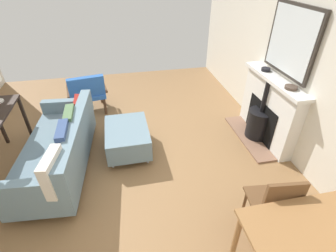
% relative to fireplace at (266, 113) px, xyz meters
% --- Properties ---
extents(ground_plane, '(5.04, 6.33, 0.01)m').
position_rel_fireplace_xyz_m(ground_plane, '(2.33, 0.02, -0.45)').
color(ground_plane, olive).
extents(wall_left, '(0.12, 6.33, 2.80)m').
position_rel_fireplace_xyz_m(wall_left, '(-0.19, 0.02, 0.95)').
color(wall_left, silver).
rests_on(wall_left, ground).
extents(fireplace, '(0.49, 1.36, 1.02)m').
position_rel_fireplace_xyz_m(fireplace, '(0.00, 0.00, 0.00)').
color(fireplace, brown).
rests_on(fireplace, ground).
extents(mirror_over_mantel, '(0.04, 0.96, 0.90)m').
position_rel_fireplace_xyz_m(mirror_over_mantel, '(-0.10, 0.00, 1.08)').
color(mirror_over_mantel, '#2D2823').
extents(mantel_bowl_near, '(0.13, 0.13, 0.04)m').
position_rel_fireplace_xyz_m(mantel_bowl_near, '(-0.01, -0.27, 0.60)').
color(mantel_bowl_near, black).
rests_on(mantel_bowl_near, fireplace).
extents(mantel_bowl_far, '(0.16, 0.16, 0.04)m').
position_rel_fireplace_xyz_m(mantel_bowl_far, '(-0.01, 0.36, 0.60)').
color(mantel_bowl_far, '#47382D').
rests_on(mantel_bowl_far, fireplace).
extents(sofa, '(0.92, 1.90, 0.80)m').
position_rel_fireplace_xyz_m(sofa, '(3.02, 0.13, -0.10)').
color(sofa, '#B2B2B7').
rests_on(sofa, ground).
extents(ottoman, '(0.62, 0.84, 0.40)m').
position_rel_fireplace_xyz_m(ottoman, '(2.13, -0.07, -0.20)').
color(ottoman, '#B2B2B7').
rests_on(ottoman, ground).
extents(armchair_accent, '(0.76, 0.69, 0.79)m').
position_rel_fireplace_xyz_m(armchair_accent, '(2.75, -1.33, -0.00)').
color(armchair_accent, '#4C3321').
rests_on(armchair_accent, ground).
extents(dining_table, '(1.03, 0.74, 0.73)m').
position_rel_fireplace_xyz_m(dining_table, '(0.83, 2.13, 0.19)').
color(dining_table, olive).
rests_on(dining_table, ground).
extents(dining_chair_near_fireplace, '(0.44, 0.44, 0.86)m').
position_rel_fireplace_xyz_m(dining_chair_near_fireplace, '(0.84, 1.62, 0.06)').
color(dining_chair_near_fireplace, brown).
rests_on(dining_chair_near_fireplace, ground).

